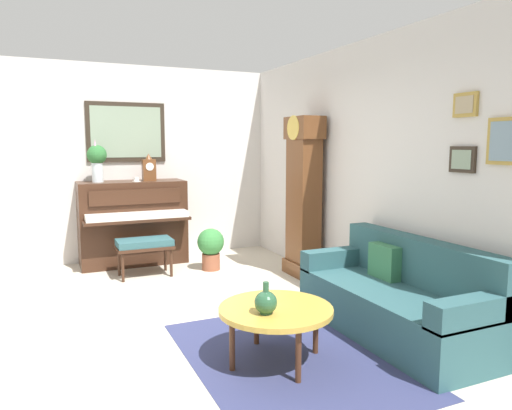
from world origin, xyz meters
The scene contains 14 objects.
ground_plane centered at (0.00, 0.00, -0.05)m, with size 6.40×6.00×0.10m, color beige.
wall_left centered at (-2.60, 0.01, 1.41)m, with size 0.13×4.90×2.80m.
wall_back centered at (0.01, 2.40, 1.40)m, with size 5.30×0.13×2.80m.
area_rug centered at (1.32, 0.83, 0.00)m, with size 2.10×1.50×0.01m, color navy.
piano centered at (-2.23, 0.24, 0.59)m, with size 0.87×1.44×1.17m.
piano_bench centered at (-1.50, 0.25, 0.41)m, with size 0.42×0.70×0.48m.
grandfather_clock centered at (-0.75, 2.13, 0.96)m, with size 0.52×0.34×2.03m.
couch centered at (1.29, 1.94, 0.31)m, with size 1.90×0.80×0.84m.
coffee_table centered at (1.34, 0.70, 0.41)m, with size 0.88×0.88×0.44m.
mantel_clock centered at (-2.23, 0.48, 1.34)m, with size 0.13×0.18×0.38m.
flower_vase centered at (-2.23, -0.21, 1.48)m, with size 0.26×0.26×0.58m.
teacup centered at (-2.11, 0.28, 1.19)m, with size 0.12×0.12×0.06m.
green_jug centered at (1.44, 0.57, 0.53)m, with size 0.17×0.17×0.24m.
potted_plant centered at (-1.46, 1.12, 0.32)m, with size 0.36×0.36×0.56m.
Camera 1 is at (4.48, -0.87, 1.67)m, focal length 33.31 mm.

